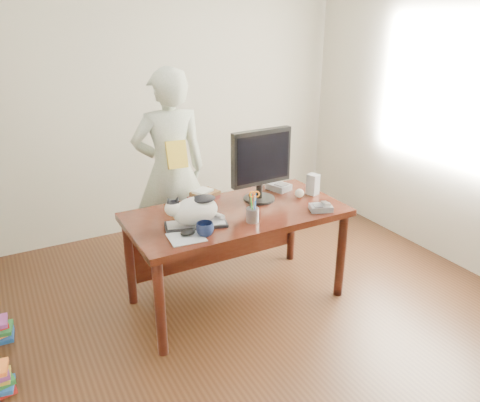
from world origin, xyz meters
name	(u,v)px	position (x,y,z in m)	size (l,w,h in m)	color
room	(285,152)	(0.00, 0.00, 1.35)	(4.50, 4.50, 4.50)	black
desk	(232,226)	(0.00, 0.68, 0.60)	(1.60, 0.80, 0.75)	black
keyboard	(196,224)	(-0.37, 0.51, 0.76)	(0.45, 0.27, 0.03)	black
cat	(194,210)	(-0.38, 0.51, 0.87)	(0.42, 0.27, 0.24)	silver
monitor	(261,162)	(0.26, 0.70, 1.07)	(0.50, 0.25, 0.56)	black
pen_cup	(253,213)	(0.01, 0.39, 0.81)	(0.11, 0.11, 0.23)	gray
mousepad	(186,237)	(-0.49, 0.37, 0.75)	(0.24, 0.22, 0.01)	silver
mouse	(188,233)	(-0.47, 0.39, 0.77)	(0.11, 0.07, 0.04)	black
coffee_mug	(205,229)	(-0.37, 0.34, 0.80)	(0.12, 0.12, 0.09)	black
phone	(321,207)	(0.56, 0.32, 0.77)	(0.19, 0.17, 0.07)	slate
speaker	(313,184)	(0.70, 0.62, 0.83)	(0.10, 0.10, 0.17)	gray
baseball	(300,193)	(0.57, 0.61, 0.79)	(0.07, 0.07, 0.07)	white
book_stack	(204,195)	(-0.11, 0.93, 0.79)	(0.26, 0.24, 0.08)	#4D1714
calculator	(279,187)	(0.52, 0.84, 0.78)	(0.18, 0.21, 0.05)	slate
person	(170,171)	(-0.21, 1.41, 0.86)	(0.63, 0.41, 1.73)	silver
held_book	(177,155)	(-0.21, 1.24, 1.05)	(0.17, 0.11, 0.23)	yellow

